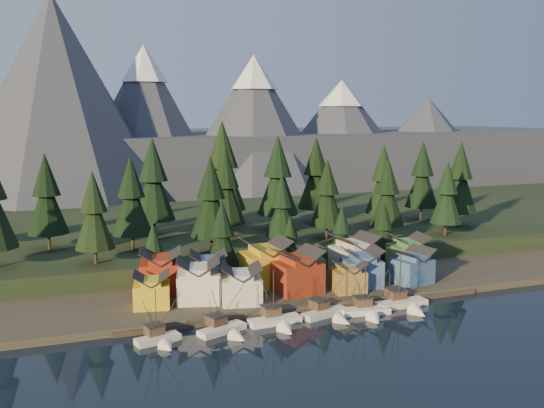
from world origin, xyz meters
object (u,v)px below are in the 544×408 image
object	(u,v)px
boat_1	(225,323)
boat_4	(368,305)
house_front_1	(199,279)
house_front_0	(152,289)
boat_2	(277,315)
house_back_1	(208,271)
house_back_0	(161,270)
boat_3	(329,308)
boat_5	(405,298)
boat_0	(160,332)

from	to	relation	value
boat_1	boat_4	distance (m)	29.79
house_front_1	house_front_0	bearing A→B (deg)	-163.76
boat_2	house_back_1	world-z (taller)	boat_2
house_back_0	house_front_0	bearing A→B (deg)	-100.30
boat_3	house_front_0	size ratio (longest dim) A/B	1.36
house_back_0	house_back_1	distance (m)	10.30
house_back_0	boat_4	bearing A→B (deg)	-23.11
boat_2	boat_5	distance (m)	28.70
house_front_1	house_back_1	xyz separation A→B (m)	(3.73, 6.43, -0.15)
boat_0	boat_3	world-z (taller)	boat_3
boat_4	house_front_1	xyz separation A→B (m)	(-30.81, 16.34, 4.14)
boat_5	boat_2	bearing A→B (deg)	178.34
house_front_0	house_front_1	distance (m)	9.88
boat_0	boat_5	distance (m)	51.54
boat_5	house_back_1	xyz separation A→B (m)	(-36.60, 21.47, 3.86)
boat_0	boat_2	world-z (taller)	boat_2
boat_1	boat_3	world-z (taller)	boat_3
boat_5	house_back_1	bearing A→B (deg)	147.00
boat_0	boat_2	bearing A→B (deg)	-10.04
boat_3	boat_4	xyz separation A→B (m)	(7.90, -1.61, 0.09)
boat_1	house_back_1	distance (m)	23.39
house_back_0	boat_2	bearing A→B (deg)	-42.56
boat_0	house_back_1	world-z (taller)	house_back_1
house_back_0	house_back_1	size ratio (longest dim) A/B	1.10
boat_1	house_back_0	world-z (taller)	house_back_0
boat_0	house_back_1	distance (m)	28.02
boat_2	boat_5	size ratio (longest dim) A/B	0.91
boat_4	house_back_1	world-z (taller)	house_back_1
boat_3	house_back_0	bearing A→B (deg)	125.42
house_front_1	house_back_0	distance (m)	10.76
house_back_1	boat_2	bearing A→B (deg)	-58.61
house_front_1	house_back_0	size ratio (longest dim) A/B	1.03
boat_3	house_front_0	xyz separation A→B (m)	(-32.72, 14.41, 3.16)
boat_0	house_front_0	world-z (taller)	boat_0
boat_1	boat_5	distance (m)	39.34
boat_1	house_back_0	distance (m)	26.59
boat_2	house_back_0	distance (m)	30.48
boat_1	boat_3	xyz separation A→B (m)	(21.89, 1.71, -0.05)
boat_1	boat_3	bearing A→B (deg)	-16.82
house_front_0	house_back_0	bearing A→B (deg)	79.89
house_back_0	house_front_1	bearing A→B (deg)	-43.23
boat_3	boat_1	bearing A→B (deg)	168.66
house_front_1	house_back_0	world-z (taller)	house_back_0
boat_0	house_back_1	xyz separation A→B (m)	(14.90, 23.39, 3.99)
house_back_1	boat_1	bearing A→B (deg)	-85.20
boat_1	house_front_0	world-z (taller)	boat_1
boat_4	house_back_0	xyz separation A→B (m)	(-37.11, 25.06, 4.43)
boat_0	boat_1	xyz separation A→B (m)	(12.19, 0.52, -0.03)
boat_2	boat_5	xyz separation A→B (m)	(28.69, 0.47, 0.15)
boat_1	boat_4	size ratio (longest dim) A/B	0.98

